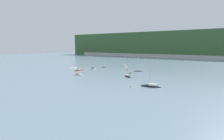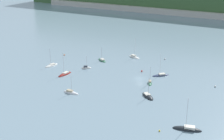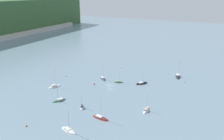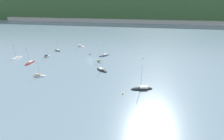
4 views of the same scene
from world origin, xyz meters
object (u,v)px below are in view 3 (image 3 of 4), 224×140
object	(u,v)px
sailboat_1	(55,86)
sailboat_8	(178,77)
sailboat_4	(142,84)
sailboat_6	(59,101)
sailboat_5	(100,118)
mooring_buoy_3	(184,82)
sailboat_0	(103,79)
sailboat_9	(69,131)
mooring_buoy_2	(66,76)
sailboat_3	(82,107)
mooring_buoy_0	(121,67)
mooring_buoy_1	(94,84)
mooring_buoy_4	(26,126)
sailboat_2	(146,110)
sailboat_7	(119,82)

from	to	relation	value
sailboat_1	sailboat_8	world-z (taller)	sailboat_8
sailboat_4	sailboat_6	world-z (taller)	sailboat_4
sailboat_5	mooring_buoy_3	distance (m)	59.62
sailboat_0	mooring_buoy_3	size ratio (longest dim) A/B	21.65
sailboat_6	sailboat_9	size ratio (longest dim) A/B	0.78
sailboat_9	mooring_buoy_3	bearing A→B (deg)	76.58
sailboat_8	sailboat_9	distance (m)	78.54
mooring_buoy_2	sailboat_3	bearing A→B (deg)	-132.28
mooring_buoy_0	sailboat_6	bearing A→B (deg)	173.39
sailboat_0	sailboat_1	size ratio (longest dim) A/B	0.97
mooring_buoy_1	mooring_buoy_4	bearing A→B (deg)	176.67
sailboat_2	sailboat_8	size ratio (longest dim) A/B	0.70
sailboat_5	mooring_buoy_3	world-z (taller)	sailboat_5
sailboat_8	sailboat_9	size ratio (longest dim) A/B	1.19
mooring_buoy_2	sailboat_8	bearing A→B (deg)	-64.25
sailboat_2	sailboat_0	bearing A→B (deg)	54.33
sailboat_7	mooring_buoy_0	bearing A→B (deg)	87.56
mooring_buoy_4	mooring_buoy_1	bearing A→B (deg)	-3.33
sailboat_5	mooring_buoy_1	bearing A→B (deg)	131.29
mooring_buoy_0	mooring_buoy_1	size ratio (longest dim) A/B	0.96
sailboat_8	mooring_buoy_0	size ratio (longest dim) A/B	15.87
sailboat_3	sailboat_7	size ratio (longest dim) A/B	0.87
sailboat_2	sailboat_3	size ratio (longest dim) A/B	1.16
sailboat_6	mooring_buoy_4	size ratio (longest dim) A/B	12.17
sailboat_1	sailboat_3	bearing A→B (deg)	-93.35
sailboat_1	sailboat_7	xyz separation A→B (m)	(20.80, -28.81, -0.01)
sailboat_3	sailboat_4	xyz separation A→B (m)	(37.58, -14.93, -0.07)
sailboat_0	mooring_buoy_3	distance (m)	47.14
sailboat_1	sailboat_3	xyz separation A→B (m)	(-12.49, -26.22, -0.02)
sailboat_1	sailboat_6	bearing A→B (deg)	-110.77
sailboat_0	sailboat_3	distance (m)	34.96
sailboat_0	sailboat_4	bearing A→B (deg)	53.79
sailboat_8	mooring_buoy_0	distance (m)	37.90
sailboat_2	sailboat_8	world-z (taller)	sailboat_8
mooring_buoy_2	mooring_buoy_4	bearing A→B (deg)	-158.64
sailboat_4	mooring_buoy_0	world-z (taller)	sailboat_4
sailboat_3	mooring_buoy_0	distance (m)	58.24
mooring_buoy_1	mooring_buoy_0	bearing A→B (deg)	-3.04
sailboat_4	sailboat_5	world-z (taller)	sailboat_5
mooring_buoy_0	mooring_buoy_4	size ratio (longest dim) A/B	1.17
sailboat_2	sailboat_1	bearing A→B (deg)	86.47
sailboat_4	sailboat_9	size ratio (longest dim) A/B	0.91
sailboat_7	sailboat_8	xyz separation A→B (m)	(24.19, -28.53, -0.03)
sailboat_3	mooring_buoy_2	distance (m)	41.24
sailboat_8	sailboat_1	bearing A→B (deg)	-66.07
sailboat_4	mooring_buoy_3	size ratio (longest dim) A/B	17.77
sailboat_8	mooring_buoy_4	bearing A→B (deg)	-42.37
sailboat_8	mooring_buoy_2	distance (m)	68.42
sailboat_2	sailboat_6	xyz separation A→B (m)	(-9.80, 39.86, -0.02)
sailboat_4	mooring_buoy_3	xyz separation A→B (m)	(12.86, -21.22, 0.19)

